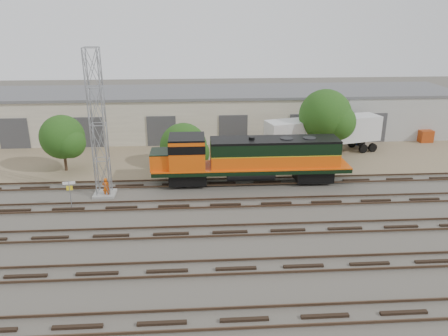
{
  "coord_description": "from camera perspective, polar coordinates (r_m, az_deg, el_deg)",
  "views": [
    {
      "loc": [
        -2.14,
        -29.42,
        14.22
      ],
      "look_at": [
        0.05,
        4.0,
        2.2
      ],
      "focal_mm": 35.0,
      "sensor_mm": 36.0,
      "label": 1
    }
  ],
  "objects": [
    {
      "name": "tree_mid",
      "position": [
        42.06,
        -5.0,
        2.61
      ],
      "size": [
        4.76,
        4.53,
        4.53
      ],
      "color": "#382619",
      "rests_on": "ground"
    },
    {
      "name": "dumpster_blue",
      "position": [
        51.97,
        16.78,
        3.87
      ],
      "size": [
        1.77,
        1.68,
        1.5
      ],
      "primitive_type": "cube",
      "rotation": [
        0.0,
        0.0,
        -0.12
      ],
      "color": "navy",
      "rests_on": "ground"
    },
    {
      "name": "tree_east",
      "position": [
        45.05,
        13.46,
        6.48
      ],
      "size": [
        5.48,
        5.22,
        7.05
      ],
      "color": "#382619",
      "rests_on": "ground"
    },
    {
      "name": "worker",
      "position": [
        36.62,
        -15.14,
        -2.46
      ],
      "size": [
        0.62,
        0.43,
        1.63
      ],
      "primitive_type": "imported",
      "rotation": [
        0.0,
        0.0,
        3.06
      ],
      "color": "#E1560C",
      "rests_on": "ground"
    },
    {
      "name": "dumpster_red",
      "position": [
        55.64,
        24.75,
        3.85
      ],
      "size": [
        1.59,
        1.49,
        1.4
      ],
      "primitive_type": "cube",
      "rotation": [
        0.0,
        0.0,
        0.06
      ],
      "color": "#9B3710",
      "rests_on": "ground"
    },
    {
      "name": "tree_west",
      "position": [
        42.96,
        -20.15,
        3.65
      ],
      "size": [
        4.29,
        4.09,
        5.34
      ],
      "color": "#382619",
      "rests_on": "ground"
    },
    {
      "name": "warehouse",
      "position": [
        53.7,
        -1.34,
        7.3
      ],
      "size": [
        58.4,
        10.4,
        5.3
      ],
      "color": "beige",
      "rests_on": "ground"
    },
    {
      "name": "semi_trailer",
      "position": [
        46.94,
        13.19,
        4.66
      ],
      "size": [
        12.75,
        5.5,
        3.85
      ],
      "rotation": [
        0.0,
        0.0,
        0.25
      ],
      "color": "silver",
      "rests_on": "ground"
    },
    {
      "name": "locomotive",
      "position": [
        37.61,
        3.12,
        1.32
      ],
      "size": [
        17.06,
        2.99,
        4.1
      ],
      "color": "black",
      "rests_on": "tracks"
    },
    {
      "name": "signal_tower",
      "position": [
        35.52,
        -16.1,
        5.13
      ],
      "size": [
        1.73,
        1.73,
        11.76
      ],
      "rotation": [
        0.0,
        0.0,
        -0.0
      ],
      "color": "gray",
      "rests_on": "ground"
    },
    {
      "name": "ground",
      "position": [
        32.74,
        0.37,
        -6.0
      ],
      "size": [
        140.0,
        140.0,
        0.0
      ],
      "primitive_type": "plane",
      "color": "#47423A",
      "rests_on": "ground"
    },
    {
      "name": "dirt_strip",
      "position": [
        46.68,
        -0.94,
        2.02
      ],
      "size": [
        80.0,
        16.0,
        0.02
      ],
      "primitive_type": "cube",
      "color": "#726047",
      "rests_on": "ground"
    },
    {
      "name": "sign_post",
      "position": [
        35.0,
        -19.51,
        -2.65
      ],
      "size": [
        0.91,
        0.15,
        2.23
      ],
      "color": "gray",
      "rests_on": "ground"
    },
    {
      "name": "tracks",
      "position": [
        30.04,
        0.79,
        -8.34
      ],
      "size": [
        80.0,
        20.4,
        0.28
      ],
      "color": "black",
      "rests_on": "ground"
    }
  ]
}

